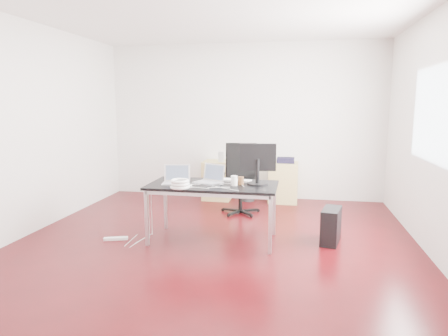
% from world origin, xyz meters
% --- Properties ---
extents(room_shell, '(5.00, 5.00, 5.00)m').
position_xyz_m(room_shell, '(0.04, 0.00, 1.40)').
color(room_shell, '#330509').
rests_on(room_shell, ground).
extents(desk, '(1.60, 0.80, 0.73)m').
position_xyz_m(desk, '(-0.04, 0.02, 0.68)').
color(desk, black).
rests_on(desk, ground).
extents(office_chair, '(0.53, 0.55, 1.08)m').
position_xyz_m(office_chair, '(0.11, 1.42, 0.61)').
color(office_chair, black).
rests_on(office_chair, ground).
extents(filing_cabinet_left, '(0.50, 0.50, 0.70)m').
position_xyz_m(filing_cabinet_left, '(-0.44, 2.23, 0.35)').
color(filing_cabinet_left, tan).
rests_on(filing_cabinet_left, ground).
extents(filing_cabinet_right, '(0.50, 0.50, 0.70)m').
position_xyz_m(filing_cabinet_right, '(0.75, 2.23, 0.35)').
color(filing_cabinet_right, tan).
rests_on(filing_cabinet_right, ground).
extents(pc_tower, '(0.29, 0.48, 0.44)m').
position_xyz_m(pc_tower, '(1.43, 0.19, 0.22)').
color(pc_tower, black).
rests_on(pc_tower, ground).
extents(wastebasket, '(0.31, 0.31, 0.28)m').
position_xyz_m(wastebasket, '(0.13, 2.18, 0.14)').
color(wastebasket, black).
rests_on(wastebasket, ground).
extents(power_strip, '(0.30, 0.16, 0.04)m').
position_xyz_m(power_strip, '(-1.26, -0.22, 0.02)').
color(power_strip, white).
rests_on(power_strip, ground).
extents(laptop_left, '(0.37, 0.30, 0.23)m').
position_xyz_m(laptop_left, '(-0.50, -0.03, 0.79)').
color(laptop_left, silver).
rests_on(laptop_left, desk).
extents(laptop_right, '(0.41, 0.38, 0.23)m').
position_xyz_m(laptop_right, '(-0.09, 0.10, 0.79)').
color(laptop_right, silver).
rests_on(laptop_right, desk).
extents(monitor, '(0.45, 0.26, 0.51)m').
position_xyz_m(monitor, '(0.51, 0.11, 1.01)').
color(monitor, black).
rests_on(monitor, desk).
extents(keyboard, '(0.46, 0.22, 0.02)m').
position_xyz_m(keyboard, '(0.19, 0.25, 0.74)').
color(keyboard, white).
rests_on(keyboard, desk).
extents(cup_white, '(0.10, 0.10, 0.12)m').
position_xyz_m(cup_white, '(0.23, -0.02, 0.79)').
color(cup_white, white).
rests_on(cup_white, desk).
extents(cup_brown, '(0.09, 0.09, 0.10)m').
position_xyz_m(cup_brown, '(0.31, 0.03, 0.78)').
color(cup_brown, brown).
rests_on(cup_brown, desk).
extents(cable_coil, '(0.24, 0.24, 0.11)m').
position_xyz_m(cable_coil, '(-0.37, -0.30, 0.78)').
color(cable_coil, white).
rests_on(cable_coil, desk).
extents(power_adapter, '(0.08, 0.08, 0.03)m').
position_xyz_m(power_adapter, '(-0.28, -0.25, 0.74)').
color(power_adapter, white).
rests_on(power_adapter, desk).
extents(speaker, '(0.09, 0.08, 0.18)m').
position_xyz_m(speaker, '(-0.36, 2.15, 0.79)').
color(speaker, '#9E9E9E').
rests_on(speaker, filing_cabinet_left).
extents(navy_garment, '(0.30, 0.24, 0.09)m').
position_xyz_m(navy_garment, '(0.78, 2.24, 0.74)').
color(navy_garment, black).
rests_on(navy_garment, filing_cabinet_right).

